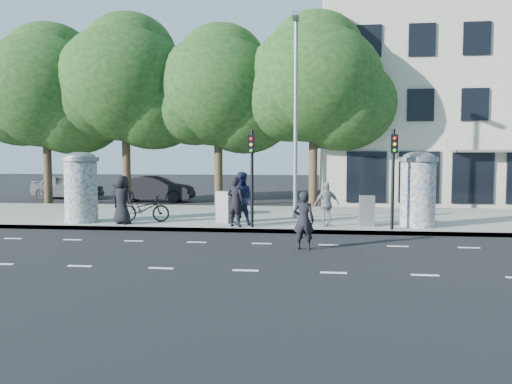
# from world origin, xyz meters

# --- Properties ---
(ground) EXTENTS (120.00, 120.00, 0.00)m
(ground) POSITION_xyz_m (0.00, 0.00, 0.00)
(ground) COLOR black
(ground) RESTS_ON ground
(sidewalk) EXTENTS (40.00, 8.00, 0.15)m
(sidewalk) POSITION_xyz_m (0.00, 7.50, 0.07)
(sidewalk) COLOR gray
(sidewalk) RESTS_ON ground
(curb) EXTENTS (40.00, 0.10, 0.16)m
(curb) POSITION_xyz_m (0.00, 3.55, 0.07)
(curb) COLOR slate
(curb) RESTS_ON ground
(lane_dash_near) EXTENTS (32.00, 0.12, 0.01)m
(lane_dash_near) POSITION_xyz_m (0.00, -2.20, 0.00)
(lane_dash_near) COLOR silver
(lane_dash_near) RESTS_ON ground
(lane_dash_far) EXTENTS (32.00, 0.12, 0.01)m
(lane_dash_far) POSITION_xyz_m (0.00, 1.40, 0.00)
(lane_dash_far) COLOR silver
(lane_dash_far) RESTS_ON ground
(ad_column_left) EXTENTS (1.36, 1.36, 2.65)m
(ad_column_left) POSITION_xyz_m (-7.20, 4.50, 1.54)
(ad_column_left) COLOR beige
(ad_column_left) RESTS_ON sidewalk
(ad_column_right) EXTENTS (1.36, 1.36, 2.65)m
(ad_column_right) POSITION_xyz_m (5.20, 4.70, 1.54)
(ad_column_right) COLOR beige
(ad_column_right) RESTS_ON sidewalk
(traffic_pole_near) EXTENTS (0.22, 0.31, 3.40)m
(traffic_pole_near) POSITION_xyz_m (-0.60, 3.79, 2.23)
(traffic_pole_near) COLOR black
(traffic_pole_near) RESTS_ON sidewalk
(traffic_pole_far) EXTENTS (0.22, 0.31, 3.40)m
(traffic_pole_far) POSITION_xyz_m (4.20, 3.79, 2.23)
(traffic_pole_far) COLOR black
(traffic_pole_far) RESTS_ON sidewalk
(street_lamp) EXTENTS (0.25, 0.93, 8.00)m
(street_lamp) POSITION_xyz_m (0.80, 6.63, 4.79)
(street_lamp) COLOR slate
(street_lamp) RESTS_ON sidewalk
(tree_far_left) EXTENTS (7.20, 7.20, 9.26)m
(tree_far_left) POSITION_xyz_m (-13.00, 12.50, 6.19)
(tree_far_left) COLOR #38281C
(tree_far_left) RESTS_ON ground
(tree_mid_left) EXTENTS (7.20, 7.20, 9.57)m
(tree_mid_left) POSITION_xyz_m (-8.50, 12.50, 6.50)
(tree_mid_left) COLOR #38281C
(tree_mid_left) RESTS_ON ground
(tree_near_left) EXTENTS (6.80, 6.80, 8.97)m
(tree_near_left) POSITION_xyz_m (-3.50, 12.70, 6.06)
(tree_near_left) COLOR #38281C
(tree_near_left) RESTS_ON ground
(tree_center) EXTENTS (7.00, 7.00, 9.30)m
(tree_center) POSITION_xyz_m (1.50, 12.30, 6.31)
(tree_center) COLOR #38281C
(tree_center) RESTS_ON ground
(building) EXTENTS (20.30, 15.85, 12.00)m
(building) POSITION_xyz_m (12.00, 19.99, 5.99)
(building) COLOR #ABA58F
(building) RESTS_ON ground
(ped_a) EXTENTS (1.01, 0.82, 1.79)m
(ped_a) POSITION_xyz_m (-5.42, 4.09, 1.04)
(ped_a) COLOR black
(ped_a) RESTS_ON sidewalk
(ped_b) EXTENTS (0.75, 0.61, 1.77)m
(ped_b) POSITION_xyz_m (-1.20, 3.92, 1.03)
(ped_b) COLOR black
(ped_b) RESTS_ON sidewalk
(ped_c) EXTENTS (0.97, 0.78, 1.93)m
(ped_c) POSITION_xyz_m (-1.09, 4.43, 1.11)
(ped_c) COLOR #1D244A
(ped_c) RESTS_ON sidewalk
(ped_e) EXTENTS (1.05, 0.81, 1.58)m
(ped_e) POSITION_xyz_m (2.00, 4.36, 0.94)
(ped_e) COLOR gray
(ped_e) RESTS_ON sidewalk
(man_road) EXTENTS (0.64, 0.46, 1.65)m
(man_road) POSITION_xyz_m (1.27, 0.62, 0.82)
(man_road) COLOR black
(man_road) RESTS_ON ground
(bicycle) EXTENTS (0.88, 1.97, 1.00)m
(bicycle) POSITION_xyz_m (-4.85, 4.82, 0.65)
(bicycle) COLOR black
(bicycle) RESTS_ON sidewalk
(cabinet_left) EXTENTS (0.69, 0.61, 1.19)m
(cabinet_left) POSITION_xyz_m (-1.76, 4.93, 0.74)
(cabinet_left) COLOR slate
(cabinet_left) RESTS_ON sidewalk
(cabinet_right) EXTENTS (0.52, 0.38, 1.09)m
(cabinet_right) POSITION_xyz_m (3.42, 4.58, 0.70)
(cabinet_right) COLOR slate
(cabinet_right) RESTS_ON sidewalk
(car_left) EXTENTS (2.48, 4.75, 1.54)m
(car_left) POSITION_xyz_m (-13.83, 16.28, 0.77)
(car_left) COLOR slate
(car_left) RESTS_ON ground
(car_mid) EXTENTS (1.65, 4.56, 1.49)m
(car_mid) POSITION_xyz_m (-7.68, 14.76, 0.75)
(car_mid) COLOR black
(car_mid) RESTS_ON ground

